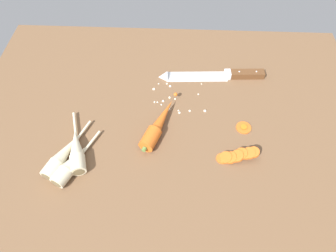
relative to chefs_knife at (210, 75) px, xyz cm
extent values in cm
cube|color=brown|center=(-12.79, -19.77, -2.65)|extent=(120.00, 90.00, 4.00)
cube|color=silver|center=(-4.21, -0.23, -0.40)|extent=(20.21, 5.46, 0.50)
cone|color=silver|center=(-15.39, -0.82, -0.40)|extent=(3.21, 4.11, 3.96)
cube|color=silver|center=(5.78, 0.31, 0.45)|extent=(2.15, 3.04, 2.20)
cube|color=brown|center=(12.27, 0.66, 0.45)|extent=(11.13, 3.38, 2.20)
sphere|color=silver|center=(9.47, 0.51, 1.55)|extent=(0.50, 0.50, 0.50)
sphere|color=silver|center=(15.07, 0.81, 1.55)|extent=(0.50, 0.50, 0.50)
cylinder|color=#D6601E|center=(-17.43, -26.66, 1.45)|extent=(6.19, 7.36, 4.20)
cone|color=#D6601E|center=(-14.69, -19.67, 1.45)|extent=(9.19, 15.44, 3.99)
sphere|color=#D6601E|center=(-10.96, -10.15, 1.45)|extent=(1.20, 1.20, 1.20)
cylinder|color=#5B7F3D|center=(-18.79, -30.13, 1.45)|extent=(1.48, 1.37, 1.20)
cylinder|color=beige|center=(-35.53, -35.25, 1.35)|extent=(5.24, 5.76, 4.00)
cone|color=beige|center=(-37.50, -28.89, 1.35)|extent=(6.15, 9.27, 3.80)
cylinder|color=beige|center=(-39.51, -22.37, 0.45)|extent=(3.39, 9.02, 0.70)
cylinder|color=brown|center=(-34.82, -37.55, 1.35)|extent=(2.76, 1.11, 2.80)
cylinder|color=beige|center=(-41.77, -37.08, 1.35)|extent=(5.42, 5.77, 4.00)
cone|color=beige|center=(-39.42, -31.09, 1.35)|extent=(6.55, 9.05, 3.80)
cylinder|color=beige|center=(-37.01, -24.96, 0.45)|extent=(3.91, 8.55, 0.70)
cylinder|color=brown|center=(-42.62, -39.24, 1.35)|extent=(2.72, 1.30, 2.80)
cylinder|color=beige|center=(-38.83, -39.01, 1.35)|extent=(5.44, 5.59, 4.00)
cone|color=beige|center=(-36.33, -33.58, 1.35)|extent=(6.66, 8.54, 3.80)
cylinder|color=beige|center=(-33.76, -28.01, 0.45)|extent=(4.11, 7.81, 0.70)
cylinder|color=brown|center=(-39.74, -40.96, 1.35)|extent=(2.67, 1.45, 2.80)
cylinder|color=#D6601E|center=(2.17, -30.97, -0.30)|extent=(3.24, 3.24, 0.70)
cylinder|color=#D6601E|center=(3.10, -30.85, -0.06)|extent=(3.52, 3.46, 2.22)
cylinder|color=#D6601E|center=(4.27, -31.02, 0.19)|extent=(3.51, 3.45, 2.17)
cylinder|color=#D6601E|center=(5.25, -30.87, 0.43)|extent=(3.29, 3.21, 1.64)
cylinder|color=#D6601E|center=(6.04, -30.69, 0.68)|extent=(3.54, 3.50, 2.34)
cylinder|color=#D6601E|center=(7.17, -30.09, 0.92)|extent=(3.44, 3.38, 2.17)
cylinder|color=#D6601E|center=(8.27, -30.24, 1.17)|extent=(3.24, 3.15, 1.75)
cylinder|color=#D6601E|center=(9.07, -30.13, 1.41)|extent=(3.46, 3.38, 1.90)
cylinder|color=#D6601E|center=(10.20, -29.94, 1.66)|extent=(3.29, 3.21, 1.76)
cylinder|color=#D6601E|center=(9.04, -20.45, -0.30)|extent=(4.35, 4.35, 0.70)
cylinder|color=orange|center=(9.04, -20.45, -0.03)|extent=(1.82, 1.82, 0.16)
sphere|color=silver|center=(-11.04, -10.19, -0.35)|extent=(0.61, 0.61, 0.61)
sphere|color=silver|center=(-6.51, -14.80, -0.30)|extent=(0.71, 0.71, 0.71)
sphere|color=silver|center=(-14.74, -11.23, -0.26)|extent=(0.78, 0.78, 0.78)
sphere|color=silver|center=(-16.49, -11.75, -0.39)|extent=(0.52, 0.52, 0.52)
sphere|color=silver|center=(-16.59, -3.89, -0.41)|extent=(0.48, 0.48, 0.48)
sphere|color=silver|center=(-9.89, -14.80, -0.38)|extent=(0.54, 0.54, 0.54)
sphere|color=silver|center=(-3.79, -7.93, -0.37)|extent=(0.55, 0.55, 0.55)
sphere|color=silver|center=(-13.88, -3.78, -0.35)|extent=(0.60, 0.60, 0.60)
sphere|color=silver|center=(-2.68, -3.43, -0.44)|extent=(0.43, 0.43, 0.43)
sphere|color=silver|center=(-9.59, -15.63, -0.28)|extent=(0.74, 0.74, 0.74)
sphere|color=silver|center=(-12.29, -4.81, -0.27)|extent=(0.77, 0.77, 0.77)
sphere|color=silver|center=(-13.05, -9.69, -0.29)|extent=(0.73, 0.73, 0.73)
sphere|color=silver|center=(-17.37, -11.75, -0.36)|extent=(0.57, 0.57, 0.57)
sphere|color=silver|center=(-13.11, -14.40, -0.22)|extent=(0.86, 0.86, 0.86)
sphere|color=silver|center=(-15.20, -12.72, -0.39)|extent=(0.53, 0.53, 0.53)
sphere|color=silver|center=(-17.98, -6.34, -0.21)|extent=(0.89, 0.89, 0.89)
sphere|color=silver|center=(-1.92, -14.58, -0.22)|extent=(0.86, 0.86, 0.86)
camera|label=1|loc=(-10.67, -71.14, 68.95)|focal=31.65mm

